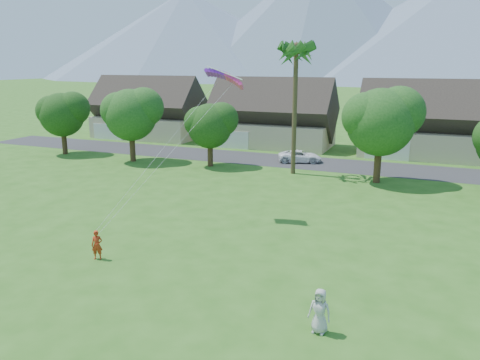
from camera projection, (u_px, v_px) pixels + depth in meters
The scene contains 10 objects.
ground at pixel (149, 321), 19.63m from camera, with size 500.00×500.00×0.00m, color #2D6019.
street at pixel (325, 164), 50.12m from camera, with size 90.00×7.00×0.01m, color #2D2D30.
kite_flyer at pixel (97, 245), 25.67m from camera, with size 0.60×0.39×1.64m, color #B12F14.
watcher at pixel (320, 311), 18.60m from camera, with size 0.92×0.60×1.88m, color #B2B2AE.
parked_car at pixel (300, 156), 51.01m from camera, with size 2.16×4.69×1.30m, color white.
mountain_ridge at pixel (442, 26), 241.91m from camera, with size 540.00×240.00×70.00m.
houses_row at pixel (346, 123), 57.17m from camera, with size 72.75×8.19×8.86m.
tree_row at pixel (301, 125), 43.90m from camera, with size 62.27×6.67×8.45m.
fan_palm at pixel (296, 49), 43.06m from camera, with size 3.00×3.00×13.80m.
parafoil_kite at pixel (225, 76), 31.23m from camera, with size 2.80×1.16×0.50m.
Camera 1 is at (10.23, -14.82, 10.52)m, focal length 35.00 mm.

